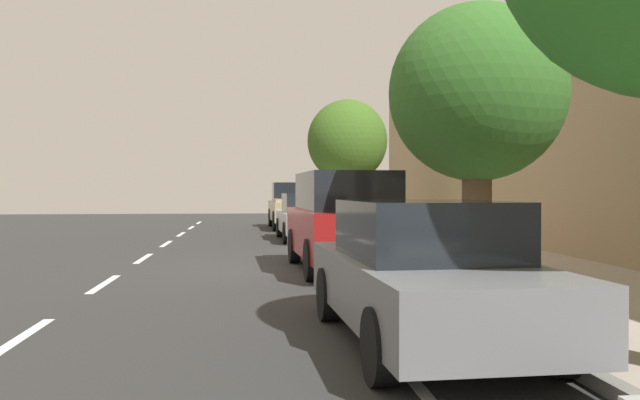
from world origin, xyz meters
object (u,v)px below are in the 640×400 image
(street_tree_mid_block, at_px, (477,95))
(parked_sedan_grey_second, at_px, (424,273))
(bicycle_at_curb, at_px, (340,237))
(parked_suv_red_mid, at_px, (345,220))
(parked_pickup_tan_farthest, at_px, (294,207))
(street_tree_far_end, at_px, (347,141))
(cyclist_with_backpack, at_px, (351,215))
(parked_sedan_white_far, at_px, (308,217))

(street_tree_mid_block, bearing_deg, parked_sedan_grey_second, -117.72)
(street_tree_mid_block, bearing_deg, bicycle_at_curb, 100.21)
(street_tree_mid_block, bearing_deg, parked_suv_red_mid, 121.03)
(parked_pickup_tan_farthest, relative_size, bicycle_at_curb, 3.07)
(parked_pickup_tan_farthest, distance_m, street_tree_far_end, 4.58)
(street_tree_mid_block, bearing_deg, cyclist_with_backpack, 98.98)
(parked_sedan_grey_second, relative_size, cyclist_with_backpack, 2.77)
(parked_sedan_grey_second, bearing_deg, street_tree_mid_block, 62.28)
(parked_sedan_white_far, distance_m, cyclist_with_backpack, 4.46)
(bicycle_at_curb, bearing_deg, parked_sedan_grey_second, -93.05)
(parked_sedan_white_far, bearing_deg, street_tree_far_end, 60.50)
(parked_sedan_grey_second, relative_size, parked_sedan_white_far, 1.00)
(bicycle_at_curb, xyz_separation_m, street_tree_mid_block, (1.25, -6.96, 2.79))
(parked_pickup_tan_farthest, bearing_deg, parked_suv_red_mid, -89.86)
(street_tree_far_end, bearing_deg, bicycle_at_curb, -100.06)
(street_tree_mid_block, xyz_separation_m, street_tree_far_end, (-0.00, 14.02, 0.29))
(parked_pickup_tan_farthest, bearing_deg, cyclist_with_backpack, -86.09)
(cyclist_with_backpack, height_order, street_tree_mid_block, street_tree_mid_block)
(parked_sedan_grey_second, xyz_separation_m, parked_sedan_white_far, (0.04, 14.33, 0.00))
(bicycle_at_curb, xyz_separation_m, cyclist_with_backpack, (0.23, -0.46, 0.60))
(street_tree_mid_block, bearing_deg, street_tree_far_end, 90.00)
(bicycle_at_curb, xyz_separation_m, street_tree_far_end, (1.25, 7.07, 3.08))
(parked_suv_red_mid, height_order, street_tree_mid_block, street_tree_mid_block)
(parked_pickup_tan_farthest, xyz_separation_m, street_tree_far_end, (1.77, -3.37, 2.55))
(cyclist_with_backpack, relative_size, street_tree_far_end, 0.33)
(parked_pickup_tan_farthest, height_order, cyclist_with_backpack, parked_pickup_tan_farthest)
(parked_sedan_white_far, xyz_separation_m, street_tree_far_end, (1.77, 3.13, 2.70))
(parked_pickup_tan_farthest, bearing_deg, bicycle_at_curb, -87.16)
(parked_sedan_white_far, bearing_deg, cyclist_with_backpack, -80.41)
(parked_pickup_tan_farthest, xyz_separation_m, cyclist_with_backpack, (0.74, -10.89, 0.07))
(parked_sedan_grey_second, bearing_deg, parked_pickup_tan_farthest, 89.90)
(parked_suv_red_mid, distance_m, bicycle_at_curb, 4.15)
(parked_suv_red_mid, distance_m, street_tree_mid_block, 3.99)
(parked_sedan_white_far, relative_size, street_tree_far_end, 0.91)
(street_tree_far_end, bearing_deg, parked_suv_red_mid, -98.85)
(parked_sedan_grey_second, height_order, street_tree_mid_block, street_tree_mid_block)
(parked_sedan_grey_second, xyz_separation_m, street_tree_mid_block, (1.81, 3.44, 2.41))
(parked_sedan_grey_second, xyz_separation_m, parked_suv_red_mid, (0.07, 6.32, 0.27))
(parked_suv_red_mid, height_order, street_tree_far_end, street_tree_far_end)
(parked_sedan_grey_second, bearing_deg, street_tree_far_end, 84.09)
(parked_suv_red_mid, distance_m, street_tree_far_end, 11.53)
(parked_pickup_tan_farthest, relative_size, street_tree_mid_block, 1.19)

